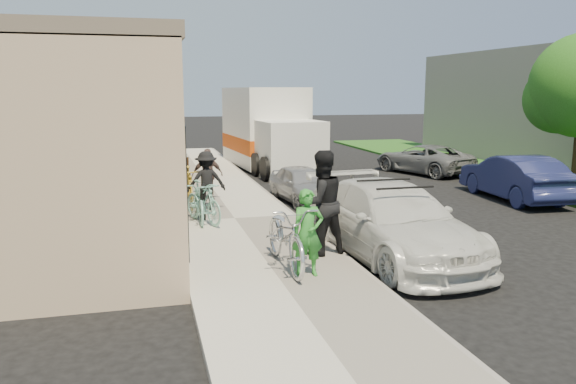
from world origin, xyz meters
TOP-DOWN VIEW (x-y plane):
  - ground at (0.00, 0.00)m, footprint 120.00×120.00m
  - sidewalk at (-2.00, 3.00)m, footprint 3.00×34.00m
  - curb at (-0.45, 3.00)m, footprint 0.12×34.00m
  - storefront at (-5.24, 7.99)m, footprint 3.60×20.00m
  - bike_rack at (-2.79, 2.70)m, footprint 0.18×0.63m
  - sandwich_board at (-3.02, 7.58)m, footprint 0.66×0.67m
  - sedan_white at (0.54, -0.47)m, footprint 2.41×5.11m
  - sedan_silver at (0.38, 5.21)m, footprint 1.55×3.26m
  - moving_truck at (1.01, 12.58)m, footprint 3.10×6.98m
  - far_car_blue at (6.59, 3.99)m, footprint 1.72×4.21m
  - far_car_gray at (6.59, 9.61)m, footprint 3.13×4.49m
  - tandem_bike at (-1.74, -1.07)m, footprint 0.81×2.22m
  - woman_rider at (-1.49, -1.57)m, footprint 0.55×0.37m
  - man_standing at (-0.89, -0.41)m, footprint 1.11×0.95m
  - cruiser_bike_a at (-2.78, 2.70)m, footprint 1.05×1.71m
  - cruiser_bike_b at (-2.84, 2.94)m, footprint 0.67×1.84m
  - cruiser_bike_c at (-2.95, 4.59)m, footprint 0.51×1.80m
  - bystander_a at (-2.54, 4.14)m, footprint 1.01×0.61m
  - bystander_b at (-2.37, 5.42)m, footprint 0.87×0.38m

SIDE VIEW (x-z plane):
  - ground at x=0.00m, z-range 0.00..0.00m
  - curb at x=-0.45m, z-range 0.00..0.13m
  - sidewalk at x=-2.00m, z-range 0.00..0.15m
  - sedan_silver at x=0.38m, z-range 0.00..1.08m
  - far_car_gray at x=6.59m, z-range 0.00..1.14m
  - cruiser_bike_b at x=-2.84m, z-range 0.15..1.11m
  - sandwich_board at x=-3.02m, z-range 0.16..1.13m
  - cruiser_bike_a at x=-2.78m, z-range 0.15..1.14m
  - far_car_blue at x=6.59m, z-range 0.00..1.36m
  - cruiser_bike_c at x=-2.95m, z-range 0.15..1.23m
  - bike_rack at x=-2.79m, z-range 0.24..1.14m
  - sedan_white at x=0.54m, z-range -0.02..1.46m
  - tandem_bike at x=-1.74m, z-range 0.15..1.31m
  - bystander_b at x=-2.37m, z-range 0.15..1.63m
  - woman_rider at x=-1.49m, z-range 0.15..1.63m
  - bystander_a at x=-2.54m, z-range 0.15..1.69m
  - man_standing at x=-0.89m, z-range 0.15..2.14m
  - moving_truck at x=1.01m, z-range -0.19..3.15m
  - storefront at x=-5.24m, z-range 0.01..4.24m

